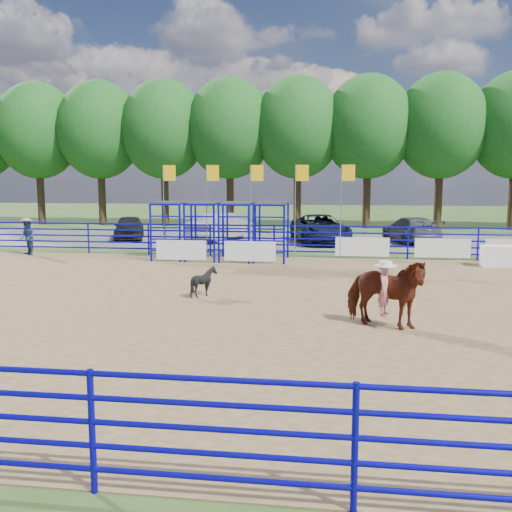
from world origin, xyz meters
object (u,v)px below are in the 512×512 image
spectator_cowboy (27,237)px  car_c (320,229)px  horse_and_rider (385,291)px  announcer_table (503,256)px  car_a (129,227)px  car_b (221,226)px  calf (204,282)px  car_d (411,230)px

spectator_cowboy → car_c: size_ratio=0.31×
horse_and_rider → car_c: bearing=96.4°
announcer_table → spectator_cowboy: (-21.16, 0.69, 0.43)m
car_a → car_c: 11.28m
car_a → car_b: bearing=-17.3°
spectator_cowboy → car_c: spectator_cowboy is taller
announcer_table → car_c: size_ratio=0.29×
car_c → spectator_cowboy: bearing=-166.4°
spectator_cowboy → car_c: (13.52, 7.10, -0.09)m
calf → car_c: size_ratio=0.16×
car_a → car_d: 16.38m
car_d → car_a: bearing=-12.6°
car_b → car_c: 5.73m
horse_and_rider → calf: 6.02m
car_c → car_d: 5.16m
car_c → announcer_table: bearing=-59.7°
horse_and_rider → car_b: bearing=112.8°
car_d → car_c: bearing=-4.8°
horse_and_rider → car_a: horse_and_rider is taller
car_c → car_b: bearing=162.7°
spectator_cowboy → car_d: size_ratio=0.35×
calf → car_d: (8.25, 16.00, 0.25)m
horse_and_rider → spectator_cowboy: 19.08m
announcer_table → car_b: size_ratio=0.33×
calf → car_c: car_c is taller
spectator_cowboy → announcer_table: bearing=-1.9°
car_a → car_c: bearing=-18.9°
spectator_cowboy → car_b: (7.80, 7.41, -0.06)m
announcer_table → car_b: (-13.36, 8.11, 0.38)m
announcer_table → horse_and_rider: 11.79m
horse_and_rider → spectator_cowboy: bearing=144.6°
car_d → horse_and_rider: bearing=66.4°
announcer_table → car_c: 10.92m
spectator_cowboy → car_a: 7.75m
horse_and_rider → car_d: 19.26m
announcer_table → car_d: (-2.55, 8.66, 0.28)m
announcer_table → car_a: car_a is taller
announcer_table → calf: size_ratio=1.78×
spectator_cowboy → car_a: spectator_cowboy is taller
horse_and_rider → car_d: horse_and_rider is taller
calf → announcer_table: bearing=-67.3°
horse_and_rider → car_b: size_ratio=0.45×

